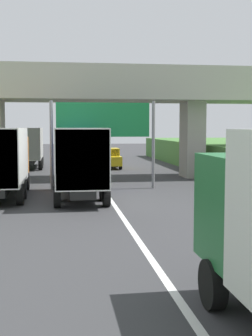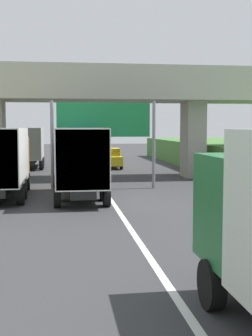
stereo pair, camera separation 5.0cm
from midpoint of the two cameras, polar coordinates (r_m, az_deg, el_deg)
lane_centre_stripe at (r=25.07m, az=-2.67°, el=-2.91°), size 0.20×92.74×0.01m
overpass_bridge at (r=31.47m, az=-3.83°, el=8.86°), size 40.00×4.80×7.45m
overhead_highway_sign at (r=25.78m, az=-2.90°, el=5.34°), size 5.88×0.18×4.95m
truck_orange at (r=23.38m, az=-15.21°, el=1.10°), size 2.44×7.30×3.44m
truck_silver at (r=40.43m, az=-11.98°, el=2.75°), size 2.44×7.30×3.44m
truck_blue at (r=22.32m, az=-5.82°, el=1.07°), size 2.44×7.30×3.44m
car_yellow at (r=39.16m, az=-2.14°, el=1.21°), size 1.86×4.10×1.72m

